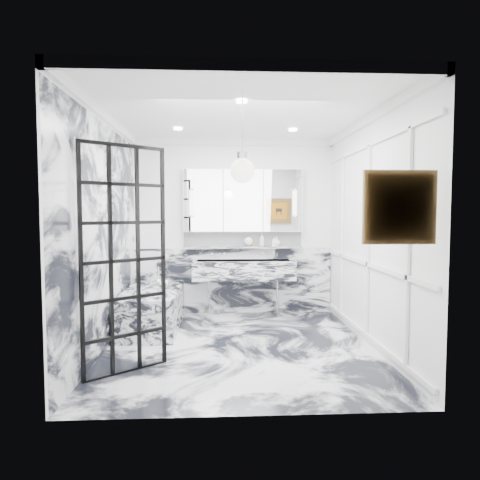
{
  "coord_description": "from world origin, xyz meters",
  "views": [
    {
      "loc": [
        -0.25,
        -5.11,
        1.63
      ],
      "look_at": [
        0.04,
        0.5,
        1.27
      ],
      "focal_mm": 32.0,
      "sensor_mm": 36.0,
      "label": 1
    }
  ],
  "objects": [
    {
      "name": "wall_left",
      "position": [
        -1.6,
        0.0,
        1.4
      ],
      "size": [
        0.0,
        3.6,
        3.6
      ],
      "primitive_type": "plane",
      "rotation": [
        1.57,
        0.0,
        1.57
      ],
      "color": "white",
      "rests_on": "floor"
    },
    {
      "name": "pendant_light",
      "position": [
        -0.02,
        -1.15,
        2.01
      ],
      "size": [
        0.22,
        0.22,
        0.22
      ],
      "primitive_type": "sphere",
      "color": "white",
      "rests_on": "ceiling"
    },
    {
      "name": "bathtub",
      "position": [
        -1.18,
        0.9,
        0.28
      ],
      "size": [
        0.75,
        1.65,
        0.55
      ],
      "primitive_type": "cube",
      "color": "silver",
      "rests_on": "floor"
    },
    {
      "name": "sconce_right",
      "position": [
        0.97,
        1.63,
        1.78
      ],
      "size": [
        0.07,
        0.07,
        0.4
      ],
      "primitive_type": "cylinder",
      "color": "white",
      "rests_on": "mirror_cabinet"
    },
    {
      "name": "soap_bottle_c",
      "position": [
        0.69,
        1.71,
        1.16
      ],
      "size": [
        0.12,
        0.12,
        0.15
      ],
      "primitive_type": "imported",
      "rotation": [
        0.0,
        0.0,
        -0.04
      ],
      "color": "silver",
      "rests_on": "ledge"
    },
    {
      "name": "trough_sink",
      "position": [
        0.15,
        1.55,
        0.73
      ],
      "size": [
        1.6,
        0.45,
        0.3
      ],
      "primitive_type": "cube",
      "color": "silver",
      "rests_on": "wall_back"
    },
    {
      "name": "face_pot",
      "position": [
        0.23,
        1.71,
        1.17
      ],
      "size": [
        0.14,
        0.14,
        0.14
      ],
      "primitive_type": "sphere",
      "color": "white",
      "rests_on": "ledge"
    },
    {
      "name": "wall_back",
      "position": [
        0.0,
        1.8,
        1.4
      ],
      "size": [
        3.6,
        0.0,
        3.6
      ],
      "primitive_type": "plane",
      "rotation": [
        1.57,
        0.0,
        0.0
      ],
      "color": "white",
      "rests_on": "floor"
    },
    {
      "name": "ceiling",
      "position": [
        0.0,
        0.0,
        2.8
      ],
      "size": [
        3.6,
        3.6,
        0.0
      ],
      "primitive_type": "plane",
      "rotation": [
        3.14,
        0.0,
        0.0
      ],
      "color": "white",
      "rests_on": "wall_back"
    },
    {
      "name": "flower_vase",
      "position": [
        -0.96,
        0.26,
        0.61
      ],
      "size": [
        0.08,
        0.08,
        0.12
      ],
      "primitive_type": "cylinder",
      "color": "silver",
      "rests_on": "bathtub"
    },
    {
      "name": "mirror_cabinet",
      "position": [
        0.15,
        1.73,
        1.82
      ],
      "size": [
        1.9,
        0.16,
        1.0
      ],
      "primitive_type": "cube",
      "color": "white",
      "rests_on": "wall_back"
    },
    {
      "name": "floor",
      "position": [
        0.0,
        0.0,
        0.0
      ],
      "size": [
        3.6,
        3.6,
        0.0
      ],
      "primitive_type": "plane",
      "color": "silver",
      "rests_on": "ground"
    },
    {
      "name": "wall_front",
      "position": [
        0.0,
        -1.8,
        1.4
      ],
      "size": [
        3.6,
        0.0,
        3.6
      ],
      "primitive_type": "plane",
      "rotation": [
        -1.57,
        0.0,
        0.0
      ],
      "color": "white",
      "rests_on": "floor"
    },
    {
      "name": "panel_molding",
      "position": [
        1.58,
        0.0,
        1.3
      ],
      "size": [
        0.03,
        3.4,
        2.3
      ],
      "primitive_type": "cube",
      "color": "white",
      "rests_on": "floor"
    },
    {
      "name": "soap_bottle_a",
      "position": [
        0.45,
        1.71,
        1.19
      ],
      "size": [
        0.09,
        0.09,
        0.21
      ],
      "primitive_type": "imported",
      "rotation": [
        0.0,
        0.0,
        0.11
      ],
      "color": "#8C5919",
      "rests_on": "ledge"
    },
    {
      "name": "ledge",
      "position": [
        0.15,
        1.72,
        1.07
      ],
      "size": [
        1.9,
        0.14,
        0.04
      ],
      "primitive_type": "cube",
      "color": "silver",
      "rests_on": "wall_back"
    },
    {
      "name": "amber_bottle",
      "position": [
        0.3,
        1.71,
        1.14
      ],
      "size": [
        0.04,
        0.04,
        0.1
      ],
      "primitive_type": "cylinder",
      "color": "#8C5919",
      "rests_on": "ledge"
    },
    {
      "name": "marble_clad_back",
      "position": [
        0.0,
        1.78,
        0.53
      ],
      "size": [
        3.18,
        0.05,
        1.05
      ],
      "primitive_type": "cube",
      "color": "silver",
      "rests_on": "floor"
    },
    {
      "name": "wall_right",
      "position": [
        1.6,
        0.0,
        1.4
      ],
      "size": [
        0.0,
        3.6,
        3.6
      ],
      "primitive_type": "plane",
      "rotation": [
        1.57,
        0.0,
        -1.57
      ],
      "color": "white",
      "rests_on": "floor"
    },
    {
      "name": "marble_clad_left",
      "position": [
        -1.59,
        0.0,
        1.34
      ],
      "size": [
        0.02,
        3.56,
        2.68
      ],
      "primitive_type": "cube",
      "color": "silver",
      "rests_on": "floor"
    },
    {
      "name": "artwork",
      "position": [
        1.2,
        -1.76,
        1.67
      ],
      "size": [
        0.49,
        0.05,
        0.49
      ],
      "primitive_type": "cube",
      "color": "orange",
      "rests_on": "wall_front"
    },
    {
      "name": "soap_bottle_b",
      "position": [
        0.65,
        1.71,
        1.17
      ],
      "size": [
        0.07,
        0.08,
        0.16
      ],
      "primitive_type": "imported",
      "rotation": [
        0.0,
        0.0,
        -0.04
      ],
      "color": "#4C4C51",
      "rests_on": "ledge"
    },
    {
      "name": "crittall_door",
      "position": [
        -1.19,
        -0.78,
        1.15
      ],
      "size": [
        0.73,
        0.56,
        2.29
      ],
      "primitive_type": null,
      "rotation": [
        0.0,
        0.0,
        0.65
      ],
      "color": "black",
      "rests_on": "floor"
    },
    {
      "name": "sconce_left",
      "position": [
        -0.67,
        1.63,
        1.78
      ],
      "size": [
        0.07,
        0.07,
        0.4
      ],
      "primitive_type": "cylinder",
      "color": "white",
      "rests_on": "mirror_cabinet"
    },
    {
      "name": "subway_tile",
      "position": [
        0.15,
        1.78,
        1.21
      ],
      "size": [
        1.9,
        0.03,
        0.23
      ],
      "primitive_type": "cube",
      "color": "white",
      "rests_on": "wall_back"
    }
  ]
}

